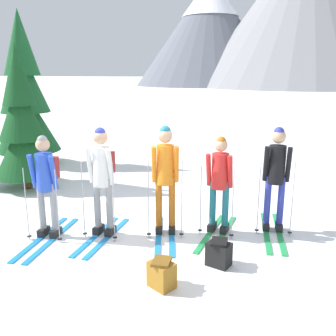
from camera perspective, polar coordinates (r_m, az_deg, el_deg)
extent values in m
plane|color=white|center=(6.57, -1.99, -9.79)|extent=(400.00, 400.00, 0.00)
cube|color=#1E84D1|center=(6.62, -16.84, -10.15)|extent=(0.13, 1.77, 0.02)
cube|color=#1E84D1|center=(6.72, -18.53, -9.91)|extent=(0.13, 1.77, 0.02)
cube|color=black|center=(6.67, -16.49, -9.27)|extent=(0.12, 0.26, 0.12)
cylinder|color=gray|center=(6.51, -16.76, -5.66)|extent=(0.11, 0.11, 0.81)
cube|color=black|center=(6.77, -18.16, -9.04)|extent=(0.12, 0.26, 0.12)
cylinder|color=gray|center=(6.61, -18.46, -5.49)|extent=(0.11, 0.11, 0.81)
cylinder|color=blue|center=(6.39, -18.02, -0.59)|extent=(0.28, 0.28, 0.61)
sphere|color=tan|center=(6.29, -18.33, 3.35)|extent=(0.22, 0.22, 0.22)
sphere|color=gray|center=(6.28, -18.37, 3.94)|extent=(0.16, 0.16, 0.16)
cylinder|color=blue|center=(6.25, -16.84, -0.66)|extent=(0.08, 0.20, 0.58)
cylinder|color=blue|center=(6.42, -19.69, -0.49)|extent=(0.08, 0.20, 0.58)
cylinder|color=#A5A5AD|center=(6.26, -16.27, -5.62)|extent=(0.02, 0.02, 1.22)
cylinder|color=black|center=(6.46, -15.93, -10.21)|extent=(0.07, 0.07, 0.01)
cylinder|color=#A5A5AD|center=(6.52, -20.52, -5.17)|extent=(0.02, 0.02, 1.22)
cylinder|color=black|center=(6.71, -20.11, -9.60)|extent=(0.07, 0.07, 0.01)
cube|color=maroon|center=(6.52, -17.33, 0.05)|extent=(0.26, 0.17, 0.36)
cube|color=#1E84D1|center=(6.48, -8.99, -10.21)|extent=(0.20, 1.65, 0.02)
cube|color=#1E84D1|center=(6.57, -10.76, -9.93)|extent=(0.20, 1.65, 0.02)
cube|color=black|center=(6.54, -8.64, -9.31)|extent=(0.13, 0.27, 0.12)
cylinder|color=gray|center=(6.36, -8.80, -5.40)|extent=(0.11, 0.11, 0.87)
cube|color=black|center=(6.63, -10.40, -9.05)|extent=(0.13, 0.27, 0.12)
cylinder|color=gray|center=(6.46, -10.58, -5.19)|extent=(0.11, 0.11, 0.87)
cylinder|color=white|center=(6.23, -9.94, 0.24)|extent=(0.28, 0.28, 0.65)
sphere|color=tan|center=(6.13, -10.13, 4.57)|extent=(0.23, 0.23, 0.23)
sphere|color=#2D389E|center=(6.12, -10.16, 5.22)|extent=(0.18, 0.18, 0.18)
cylinder|color=white|center=(6.09, -8.67, 0.16)|extent=(0.09, 0.21, 0.62)
cylinder|color=white|center=(6.25, -11.67, 0.38)|extent=(0.09, 0.21, 0.62)
cylinder|color=#A5A5AD|center=(6.11, -8.18, -5.25)|extent=(0.02, 0.02, 1.30)
cylinder|color=black|center=(6.33, -7.99, -10.28)|extent=(0.07, 0.07, 0.01)
cylinder|color=#A5A5AD|center=(6.35, -12.64, -4.72)|extent=(0.02, 0.02, 1.30)
cylinder|color=black|center=(6.56, -12.36, -9.59)|extent=(0.07, 0.07, 0.01)
cube|color=maroon|center=(6.37, -9.29, 0.88)|extent=(0.27, 0.18, 0.36)
cube|color=#1E84D1|center=(6.49, 0.58, -10.00)|extent=(0.42, 1.61, 0.02)
cube|color=#1E84D1|center=(6.49, -1.39, -9.99)|extent=(0.42, 1.61, 0.02)
cube|color=black|center=(6.55, 0.58, -9.08)|extent=(0.16, 0.28, 0.12)
cylinder|color=#B76019|center=(6.38, 0.59, -5.14)|extent=(0.11, 0.11, 0.87)
cube|color=black|center=(6.55, -1.37, -9.07)|extent=(0.16, 0.28, 0.12)
cylinder|color=#B76019|center=(6.38, -1.39, -5.14)|extent=(0.11, 0.11, 0.87)
cylinder|color=orange|center=(6.19, -0.41, 0.50)|extent=(0.28, 0.28, 0.66)
sphere|color=tan|center=(6.10, -0.42, 4.90)|extent=(0.24, 0.24, 0.24)
sphere|color=#1E6B7A|center=(6.08, -0.42, 5.56)|extent=(0.18, 0.18, 0.18)
cylinder|color=orange|center=(6.13, 1.26, 0.52)|extent=(0.12, 0.22, 0.62)
cylinder|color=orange|center=(6.13, -2.10, 0.53)|extent=(0.12, 0.22, 0.62)
cylinder|color=#A5A5AD|center=(6.18, 2.08, -4.84)|extent=(0.02, 0.02, 1.31)
cylinder|color=black|center=(6.40, 2.04, -9.89)|extent=(0.07, 0.07, 0.01)
cylinder|color=#A5A5AD|center=(6.18, -2.94, -4.82)|extent=(0.02, 0.02, 1.31)
cylinder|color=black|center=(6.40, -2.87, -9.86)|extent=(0.07, 0.07, 0.01)
cube|color=black|center=(6.35, -0.39, 1.15)|extent=(0.29, 0.21, 0.36)
cube|color=green|center=(6.56, 8.25, -9.86)|extent=(0.37, 1.67, 0.02)
cube|color=green|center=(6.61, 6.37, -9.61)|extent=(0.37, 1.67, 0.02)
cube|color=black|center=(6.62, 8.48, -8.97)|extent=(0.15, 0.27, 0.12)
cylinder|color=#1E6B7A|center=(6.47, 8.62, -5.43)|extent=(0.11, 0.11, 0.79)
cube|color=black|center=(6.67, 6.62, -8.73)|extent=(0.15, 0.27, 0.12)
cylinder|color=#1E6B7A|center=(6.51, 6.73, -5.21)|extent=(0.11, 0.11, 0.79)
cylinder|color=red|center=(6.32, 7.84, -0.45)|extent=(0.28, 0.28, 0.59)
sphere|color=tan|center=(6.23, 7.98, 3.43)|extent=(0.21, 0.21, 0.21)
sphere|color=#B76019|center=(6.21, 8.00, 4.01)|extent=(0.16, 0.16, 0.16)
cylinder|color=red|center=(6.22, 9.32, -0.58)|extent=(0.11, 0.21, 0.56)
cylinder|color=red|center=(6.31, 6.13, -0.28)|extent=(0.11, 0.21, 0.56)
cylinder|color=#A5A5AD|center=(6.24, 9.70, -5.45)|extent=(0.02, 0.02, 1.18)
cylinder|color=black|center=(6.44, 9.50, -9.91)|extent=(0.07, 0.07, 0.01)
cylinder|color=#A5A5AD|center=(6.37, 4.93, -4.90)|extent=(0.02, 0.02, 1.18)
cylinder|color=black|center=(6.56, 4.83, -9.29)|extent=(0.07, 0.07, 0.01)
cube|color=#4C7238|center=(6.47, 8.22, 0.16)|extent=(0.28, 0.20, 0.36)
cube|color=green|center=(6.84, 16.35, -9.29)|extent=(0.15, 1.75, 0.02)
cube|color=green|center=(6.82, 14.49, -9.24)|extent=(0.15, 1.75, 0.02)
cube|color=black|center=(6.90, 16.31, -8.43)|extent=(0.12, 0.26, 0.12)
cylinder|color=#2D389E|center=(6.74, 16.59, -4.75)|extent=(0.11, 0.11, 0.86)
cube|color=black|center=(6.88, 14.47, -8.37)|extent=(0.12, 0.26, 0.12)
cylinder|color=#2D389E|center=(6.72, 14.72, -4.68)|extent=(0.11, 0.11, 0.86)
cylinder|color=black|center=(6.56, 16.02, 0.50)|extent=(0.28, 0.28, 0.64)
sphere|color=tan|center=(6.47, 16.31, 4.57)|extent=(0.23, 0.23, 0.23)
sphere|color=#2D389E|center=(6.46, 16.35, 5.18)|extent=(0.17, 0.17, 0.17)
cylinder|color=black|center=(6.52, 17.65, 0.46)|extent=(0.09, 0.21, 0.61)
cylinder|color=black|center=(6.48, 14.50, 0.61)|extent=(0.09, 0.21, 0.61)
cylinder|color=#A5A5AD|center=(6.56, 18.19, -4.52)|extent=(0.02, 0.02, 1.29)
cylinder|color=black|center=(6.77, 17.81, -9.20)|extent=(0.07, 0.07, 0.01)
cylinder|color=#A5A5AD|center=(6.51, 13.47, -4.35)|extent=(0.02, 0.02, 1.29)
cylinder|color=black|center=(6.71, 13.18, -9.07)|extent=(0.07, 0.07, 0.01)
cylinder|color=#51381E|center=(11.93, -20.08, 2.51)|extent=(0.26, 0.26, 0.84)
cone|color=#195628|center=(11.79, -20.45, 6.74)|extent=(1.80, 1.80, 1.78)
cone|color=#195628|center=(11.72, -20.93, 12.19)|extent=(1.38, 1.38, 1.78)
cone|color=#195628|center=(11.74, -21.40, 17.20)|extent=(0.98, 0.98, 1.78)
cylinder|color=#51381E|center=(9.50, -20.49, -1.02)|extent=(0.20, 0.20, 0.64)
cone|color=#14471E|center=(9.36, -20.84, 2.95)|extent=(1.36, 1.36, 1.34)
cone|color=#14471E|center=(9.25, -21.31, 8.11)|extent=(1.04, 1.04, 1.34)
cone|color=#14471E|center=(9.21, -21.76, 12.91)|extent=(0.74, 0.74, 1.34)
cube|color=#99661E|center=(5.01, -0.96, -15.77)|extent=(0.40, 0.38, 0.34)
cube|color=brown|center=(4.92, -0.97, -13.85)|extent=(0.22, 0.28, 0.04)
cube|color=black|center=(5.55, 7.64, -12.71)|extent=(0.39, 0.34, 0.34)
cube|color=black|center=(5.47, 7.71, -10.94)|extent=(0.22, 0.28, 0.04)
cone|color=slate|center=(78.29, 6.30, 19.61)|extent=(28.63, 28.63, 20.10)
cone|color=gray|center=(75.88, 20.02, 21.57)|extent=(38.97, 38.97, 26.71)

